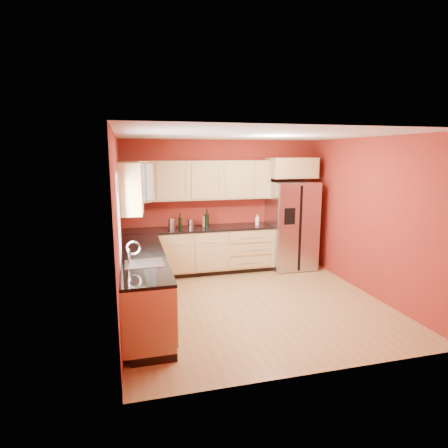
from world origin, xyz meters
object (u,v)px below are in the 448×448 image
Objects in this scene: canister_left at (172,224)px; soap_dispenser at (257,220)px; refrigerator at (291,225)px; wine_bottle_a at (207,218)px; knife_block at (206,222)px.

canister_left reaches higher than soap_dispenser.
refrigerator is at bearing -1.33° from soap_dispenser.
knife_block is at bearing 94.73° from wine_bottle_a.
soap_dispenser is (-0.73, 0.02, 0.14)m from refrigerator.
canister_left is at bearing -179.92° from refrigerator.
refrigerator reaches higher than wine_bottle_a.
wine_bottle_a is at bearing 178.95° from refrigerator.
knife_block is at bearing 9.33° from canister_left.
canister_left is at bearing -179.32° from soap_dispenser.
refrigerator is 4.90× the size of wine_bottle_a.
soap_dispenser is at bearing 12.31° from knife_block.
knife_block is 1.03m from soap_dispenser.
wine_bottle_a is (0.69, 0.04, 0.07)m from canister_left.
refrigerator is 8.32× the size of knife_block.
wine_bottle_a is (-1.75, 0.03, 0.21)m from refrigerator.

